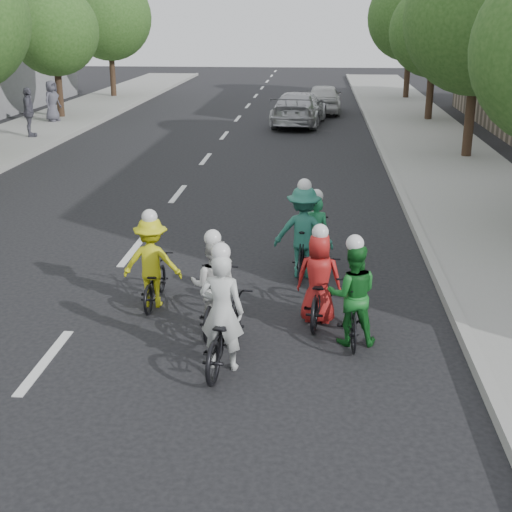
# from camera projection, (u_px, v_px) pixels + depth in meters

# --- Properties ---
(ground) EXTENTS (120.00, 120.00, 0.00)m
(ground) POSITION_uv_depth(u_px,v_px,m) (45.00, 362.00, 10.09)
(ground) COLOR black
(ground) RESTS_ON ground
(sidewalk_right) EXTENTS (4.00, 80.00, 0.15)m
(sidewalk_right) POSITION_uv_depth(u_px,v_px,m) (476.00, 197.00, 18.86)
(sidewalk_right) COLOR gray
(sidewalk_right) RESTS_ON ground
(curb_right) EXTENTS (0.18, 80.00, 0.18)m
(curb_right) POSITION_uv_depth(u_px,v_px,m) (401.00, 195.00, 19.01)
(curb_right) COLOR #999993
(curb_right) RESTS_ON ground
(tree_l_4) EXTENTS (4.00, 4.00, 5.97)m
(tree_l_4) POSITION_uv_depth(u_px,v_px,m) (54.00, 31.00, 32.12)
(tree_l_4) COLOR black
(tree_l_4) RESTS_ON ground
(tree_l_5) EXTENTS (4.80, 4.80, 6.93)m
(tree_l_5) POSITION_uv_depth(u_px,v_px,m) (109.00, 17.00, 40.44)
(tree_l_5) COLOR black
(tree_l_5) RESTS_ON ground
(tree_r_1) EXTENTS (4.80, 4.80, 6.93)m
(tree_r_1) POSITION_uv_depth(u_px,v_px,m) (479.00, 19.00, 22.65)
(tree_r_1) COLOR black
(tree_r_1) RESTS_ON ground
(tree_r_2) EXTENTS (4.00, 4.00, 5.97)m
(tree_r_2) POSITION_uv_depth(u_px,v_px,m) (435.00, 31.00, 31.32)
(tree_r_2) COLOR black
(tree_r_2) RESTS_ON ground
(tree_r_3) EXTENTS (4.80, 4.80, 6.93)m
(tree_r_3) POSITION_uv_depth(u_px,v_px,m) (411.00, 17.00, 39.64)
(tree_r_3) COLOR black
(tree_r_3) RESTS_ON ground
(cyclist_0) EXTENTS (0.75, 1.71, 1.63)m
(cyclist_0) POSITION_uv_depth(u_px,v_px,m) (214.00, 294.00, 10.98)
(cyclist_0) COLOR black
(cyclist_0) RESTS_ON ground
(cyclist_1) EXTENTS (0.53, 1.66, 1.57)m
(cyclist_1) POSITION_uv_depth(u_px,v_px,m) (315.00, 239.00, 13.70)
(cyclist_1) COLOR black
(cyclist_1) RESTS_ON ground
(cyclist_2) EXTENTS (0.79, 1.77, 1.62)m
(cyclist_2) POSITION_uv_depth(u_px,v_px,m) (319.00, 287.00, 11.32)
(cyclist_2) COLOR black
(cyclist_2) RESTS_ON ground
(cyclist_3) EXTENTS (0.99, 1.51, 1.68)m
(cyclist_3) POSITION_uv_depth(u_px,v_px,m) (153.00, 270.00, 11.90)
(cyclist_3) COLOR black
(cyclist_3) RESTS_ON ground
(cyclist_4) EXTENTS (1.16, 1.59, 1.86)m
(cyclist_4) POSITION_uv_depth(u_px,v_px,m) (303.00, 238.00, 13.21)
(cyclist_4) COLOR black
(cyclist_4) RESTS_ON ground
(cyclist_5) EXTENTS (0.77, 1.55, 1.69)m
(cyclist_5) POSITION_uv_depth(u_px,v_px,m) (352.00, 302.00, 10.53)
(cyclist_5) COLOR black
(cyclist_5) RESTS_ON ground
(cyclist_6) EXTENTS (0.84, 1.89, 1.82)m
(cyclist_6) POSITION_uv_depth(u_px,v_px,m) (223.00, 326.00, 9.82)
(cyclist_6) COLOR black
(cyclist_6) RESTS_ON ground
(follow_car_lead) EXTENTS (2.61, 5.27, 1.47)m
(follow_car_lead) POSITION_uv_depth(u_px,v_px,m) (299.00, 108.00, 31.44)
(follow_car_lead) COLOR #B3B4B8
(follow_car_lead) RESTS_ON ground
(follow_car_trail) EXTENTS (1.77, 4.26, 1.44)m
(follow_car_trail) POSITION_uv_depth(u_px,v_px,m) (324.00, 98.00, 35.41)
(follow_car_trail) COLOR silver
(follow_car_trail) RESTS_ON ground
(spectator_1) EXTENTS (0.79, 1.19, 1.88)m
(spectator_1) POSITION_uv_depth(u_px,v_px,m) (29.00, 112.00, 27.52)
(spectator_1) COLOR #545361
(spectator_1) RESTS_ON sidewalk_left
(spectator_2) EXTENTS (0.83, 1.01, 1.78)m
(spectator_2) POSITION_uv_depth(u_px,v_px,m) (52.00, 101.00, 31.56)
(spectator_2) COLOR #4C4B58
(spectator_2) RESTS_ON sidewalk_left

